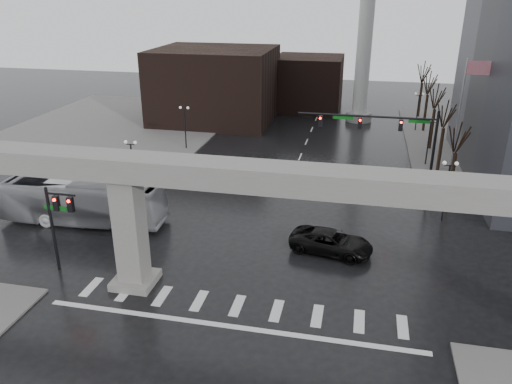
% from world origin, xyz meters
% --- Properties ---
extents(ground, '(160.00, 160.00, 0.00)m').
position_xyz_m(ground, '(0.00, 0.00, 0.00)').
color(ground, black).
rests_on(ground, ground).
extents(sidewalk_nw, '(28.00, 36.00, 0.15)m').
position_xyz_m(sidewalk_nw, '(-26.00, 36.00, 0.07)').
color(sidewalk_nw, '#63615F').
rests_on(sidewalk_nw, ground).
extents(elevated_guideway, '(48.00, 2.60, 8.70)m').
position_xyz_m(elevated_guideway, '(1.26, 0.00, 6.88)').
color(elevated_guideway, gray).
rests_on(elevated_guideway, ground).
extents(building_far_left, '(16.00, 14.00, 10.00)m').
position_xyz_m(building_far_left, '(-14.00, 42.00, 5.00)').
color(building_far_left, black).
rests_on(building_far_left, ground).
extents(building_far_mid, '(10.00, 10.00, 8.00)m').
position_xyz_m(building_far_mid, '(-2.00, 52.00, 4.00)').
color(building_far_mid, black).
rests_on(building_far_mid, ground).
extents(smokestack, '(3.60, 3.60, 30.00)m').
position_xyz_m(smokestack, '(6.00, 46.00, 13.35)').
color(smokestack, '#BCBCB7').
rests_on(smokestack, ground).
extents(signal_mast_arm, '(12.12, 0.43, 8.00)m').
position_xyz_m(signal_mast_arm, '(8.99, 18.80, 5.83)').
color(signal_mast_arm, black).
rests_on(signal_mast_arm, ground).
extents(signal_left_pole, '(2.30, 0.30, 6.00)m').
position_xyz_m(signal_left_pole, '(-12.25, 0.50, 4.07)').
color(signal_left_pole, black).
rests_on(signal_left_pole, ground).
extents(flagpole_assembly, '(2.06, 0.12, 12.00)m').
position_xyz_m(flagpole_assembly, '(15.29, 22.00, 7.53)').
color(flagpole_assembly, silver).
rests_on(flagpole_assembly, ground).
extents(lamp_right_0, '(1.22, 0.32, 5.11)m').
position_xyz_m(lamp_right_0, '(13.50, 14.00, 3.47)').
color(lamp_right_0, black).
rests_on(lamp_right_0, ground).
extents(lamp_right_1, '(1.22, 0.32, 5.11)m').
position_xyz_m(lamp_right_1, '(13.50, 28.00, 3.47)').
color(lamp_right_1, black).
rests_on(lamp_right_1, ground).
extents(lamp_right_2, '(1.22, 0.32, 5.11)m').
position_xyz_m(lamp_right_2, '(13.50, 42.00, 3.47)').
color(lamp_right_2, black).
rests_on(lamp_right_2, ground).
extents(lamp_left_0, '(1.22, 0.32, 5.11)m').
position_xyz_m(lamp_left_0, '(-13.50, 14.00, 3.47)').
color(lamp_left_0, black).
rests_on(lamp_left_0, ground).
extents(lamp_left_1, '(1.22, 0.32, 5.11)m').
position_xyz_m(lamp_left_1, '(-13.50, 28.00, 3.47)').
color(lamp_left_1, black).
rests_on(lamp_left_1, ground).
extents(lamp_left_2, '(1.22, 0.32, 5.11)m').
position_xyz_m(lamp_left_2, '(-13.50, 42.00, 3.47)').
color(lamp_left_2, black).
rests_on(lamp_left_2, ground).
extents(tree_right_0, '(1.09, 1.58, 7.50)m').
position_xyz_m(tree_right_0, '(14.53, 18.02, 2.79)').
color(tree_right_0, black).
rests_on(tree_right_0, ground).
extents(tree_right_1, '(1.09, 1.61, 7.67)m').
position_xyz_m(tree_right_1, '(14.53, 26.02, 2.85)').
color(tree_right_1, black).
rests_on(tree_right_1, ground).
extents(tree_right_2, '(1.10, 1.63, 7.85)m').
position_xyz_m(tree_right_2, '(14.53, 34.02, 2.91)').
color(tree_right_2, black).
rests_on(tree_right_2, ground).
extents(tree_right_3, '(1.11, 1.66, 8.02)m').
position_xyz_m(tree_right_3, '(14.53, 42.02, 2.98)').
color(tree_right_3, black).
rests_on(tree_right_3, ground).
extents(tree_right_4, '(1.12, 1.69, 8.19)m').
position_xyz_m(tree_right_4, '(14.53, 50.02, 3.04)').
color(tree_right_4, black).
rests_on(tree_right_4, ground).
extents(pickup_truck, '(6.31, 3.83, 1.64)m').
position_xyz_m(pickup_truck, '(4.99, 6.76, 0.82)').
color(pickup_truck, black).
rests_on(pickup_truck, ground).
extents(city_bus, '(13.46, 3.77, 3.71)m').
position_xyz_m(city_bus, '(-14.90, 7.60, 1.85)').
color(city_bus, '#AAAAAF').
rests_on(city_bus, ground).
extents(far_car, '(2.21, 4.11, 1.33)m').
position_xyz_m(far_car, '(-3.58, 21.87, 0.66)').
color(far_car, black).
rests_on(far_car, ground).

